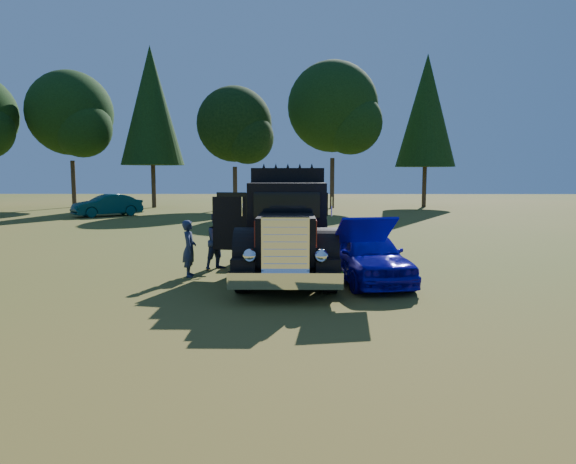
# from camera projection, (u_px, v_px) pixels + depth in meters

# --- Properties ---
(ground) EXTENTS (120.00, 120.00, 0.00)m
(ground) POSITION_uv_depth(u_px,v_px,m) (259.00, 287.00, 12.94)
(ground) COLOR #3C5519
(ground) RESTS_ON ground
(treeline) EXTENTS (72.10, 24.04, 13.84)m
(treeline) POSITION_uv_depth(u_px,v_px,m) (223.00, 109.00, 39.15)
(treeline) COLOR #2D2116
(treeline) RESTS_ON ground
(diamond_t_truck) EXTENTS (3.37, 7.16, 3.00)m
(diamond_t_truck) POSITION_uv_depth(u_px,v_px,m) (287.00, 230.00, 14.27)
(diamond_t_truck) COLOR black
(diamond_t_truck) RESTS_ON ground
(hotrod_coupe) EXTENTS (2.31, 4.37, 1.89)m
(hotrod_coupe) POSITION_uv_depth(u_px,v_px,m) (367.00, 256.00, 13.50)
(hotrod_coupe) COLOR #1608BD
(hotrod_coupe) RESTS_ON ground
(spectator_near) EXTENTS (0.45, 0.62, 1.57)m
(spectator_near) POSITION_uv_depth(u_px,v_px,m) (189.00, 248.00, 14.17)
(spectator_near) COLOR #1A253E
(spectator_near) RESTS_ON ground
(spectator_far) EXTENTS (1.04, 1.03, 1.69)m
(spectator_far) POSITION_uv_depth(u_px,v_px,m) (218.00, 241.00, 15.27)
(spectator_far) COLOR #21294D
(spectator_far) RESTS_ON ground
(distant_teal_car) EXTENTS (4.42, 4.04, 1.47)m
(distant_teal_car) POSITION_uv_depth(u_px,v_px,m) (107.00, 205.00, 34.51)
(distant_teal_car) COLOR #092B39
(distant_teal_car) RESTS_ON ground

